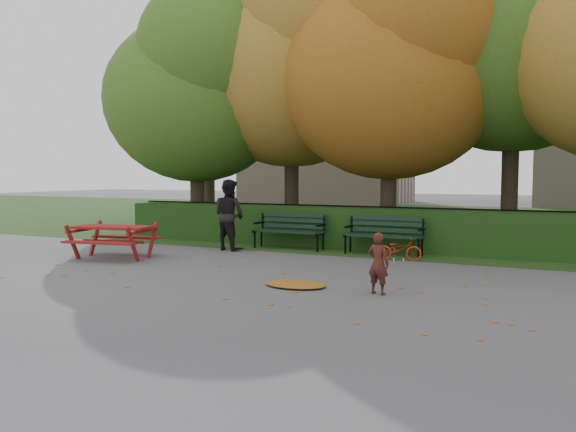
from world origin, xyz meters
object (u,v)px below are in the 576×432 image
at_px(bicycle, 399,249).
at_px(bench_right, 384,232).
at_px(child, 378,263).
at_px(tree_b, 299,55).
at_px(tree_c, 400,61).
at_px(adult, 229,215).
at_px(tree_a, 200,86).
at_px(bench_left, 290,228).
at_px(tree_d, 530,14).
at_px(tree_f, 212,72).
at_px(picnic_table, 113,233).

bearing_deg(bicycle, bench_right, 21.65).
bearing_deg(child, tree_b, -45.00).
xyz_separation_m(tree_c, adult, (-3.38, -3.12, -3.96)).
distance_m(tree_a, tree_c, 6.04).
relative_size(bench_left, adult, 1.04).
distance_m(tree_d, bench_right, 7.07).
distance_m(tree_b, bicycle, 7.58).
height_order(tree_f, bicycle, tree_f).
xyz_separation_m(tree_f, bench_left, (5.83, -5.54, -5.17)).
xyz_separation_m(tree_b, tree_d, (6.32, 0.48, 0.58)).
bearing_deg(tree_f, adult, -54.34).
relative_size(tree_d, bench_left, 5.32).
height_order(tree_c, bench_left, tree_c).
xyz_separation_m(tree_d, adult, (-6.43, -4.38, -5.12)).
relative_size(tree_f, bench_left, 5.10).
distance_m(bench_right, bicycle, 0.95).
relative_size(bench_left, picnic_table, 0.95).
bearing_deg(bicycle, tree_d, -41.31).
height_order(tree_b, tree_c, tree_b).
height_order(tree_d, child, tree_d).
height_order(bench_left, bicycle, bench_left).
height_order(tree_a, adult, tree_a).
relative_size(tree_c, bench_right, 4.44).
bearing_deg(tree_b, tree_d, 4.38).
distance_m(tree_c, bench_right, 4.87).
height_order(child, adult, adult).
bearing_deg(tree_c, child, -78.24).
bearing_deg(tree_d, tree_c, -157.39).
bearing_deg(bicycle, tree_c, 1.23).
relative_size(tree_a, tree_c, 0.94).
bearing_deg(bicycle, tree_a, 55.40).
distance_m(tree_f, child, 14.46).
bearing_deg(bench_right, bench_left, 180.00).
bearing_deg(tree_d, bicycle, -117.76).
bearing_deg(adult, bicycle, -165.00).
relative_size(child, adult, 0.56).
xyz_separation_m(picnic_table, bicycle, (5.76, 2.38, -0.31)).
xyz_separation_m(tree_b, picnic_table, (-1.69, -6.17, -4.84)).
bearing_deg(tree_a, bicycle, -21.06).
xyz_separation_m(tree_d, bicycle, (-2.25, -4.28, -5.73)).
xyz_separation_m(tree_f, bicycle, (8.76, -6.28, -5.44)).
height_order(tree_a, bench_left, tree_a).
bearing_deg(bench_left, picnic_table, -132.19).
height_order(tree_c, tree_d, tree_d).
relative_size(tree_b, tree_f, 0.96).
xyz_separation_m(adult, bicycle, (4.17, 0.11, -0.61)).
bearing_deg(tree_b, bicycle, -42.97).
distance_m(tree_b, bench_left, 5.87).
distance_m(picnic_table, adult, 2.79).
height_order(picnic_table, bicycle, picnic_table).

